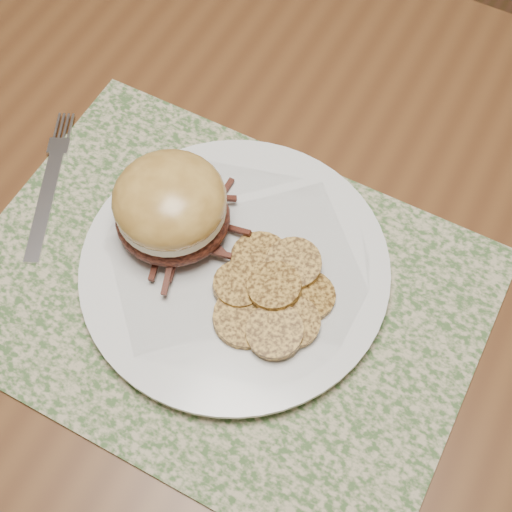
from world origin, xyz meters
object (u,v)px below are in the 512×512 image
at_px(dining_table, 268,337).
at_px(dinner_plate, 235,268).
at_px(pork_sandwich, 171,207).
at_px(fork, 50,183).

distance_m(dining_table, dinner_plate, 0.10).
bearing_deg(dinner_plate, dining_table, -15.43).
height_order(dining_table, pork_sandwich, pork_sandwich).
xyz_separation_m(dining_table, pork_sandwich, (-0.11, 0.02, 0.14)).
height_order(pork_sandwich, fork, pork_sandwich).
bearing_deg(fork, dining_table, -27.45).
relative_size(dining_table, dinner_plate, 5.77).
height_order(dinner_plate, pork_sandwich, pork_sandwich).
bearing_deg(dining_table, pork_sandwich, 170.87).
distance_m(dining_table, fork, 0.26).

